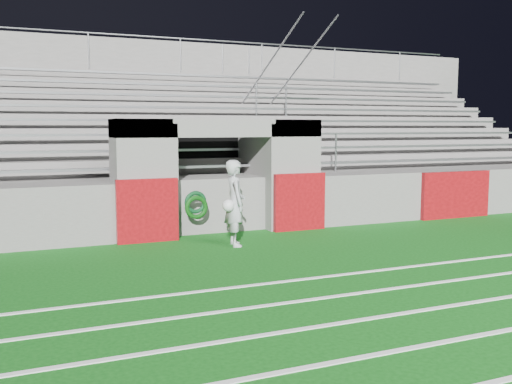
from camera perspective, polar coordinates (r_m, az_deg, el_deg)
name	(u,v)px	position (r m, az deg, el deg)	size (l,w,h in m)	color
ground	(286,265)	(10.18, 2.97, -7.28)	(90.00, 90.00, 0.00)	#0D4E10
stadium_structure	(170,158)	(17.43, -8.62, 3.37)	(26.00, 8.48, 5.42)	#605E5B
goalkeeper_with_ball	(235,203)	(11.63, -2.12, -1.12)	(0.57, 0.69, 1.77)	#A3A9AD
hose_coil	(196,205)	(12.46, -6.02, -1.30)	(0.52, 0.15, 0.61)	#0B3919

